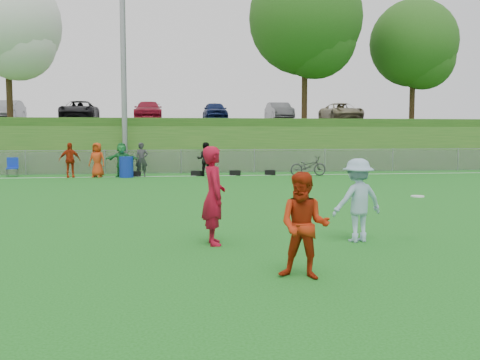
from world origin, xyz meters
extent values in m
plane|color=#195B13|center=(0.00, 0.00, 0.00)|extent=(120.00, 120.00, 0.00)
cube|color=white|center=(0.00, 18.00, 0.01)|extent=(60.00, 0.10, 0.01)
cube|color=gray|center=(0.00, 20.00, 0.60)|extent=(58.00, 0.02, 1.20)
cube|color=gray|center=(0.00, 20.00, 1.25)|extent=(58.00, 0.04, 0.04)
cylinder|color=gray|center=(-3.00, 20.80, 6.00)|extent=(0.30, 0.30, 12.00)
cube|color=#1F5417|center=(0.00, 31.00, 1.50)|extent=(120.00, 18.00, 3.00)
cube|color=black|center=(0.00, 33.00, 3.05)|extent=(120.00, 12.00, 0.10)
cylinder|color=black|center=(-10.00, 25.00, 6.75)|extent=(0.36, 0.36, 7.50)
sphere|color=silver|center=(-10.00, 25.00, 8.62)|extent=(6.30, 6.30, 6.30)
sphere|color=silver|center=(-9.40, 24.70, 7.50)|extent=(4.50, 4.50, 4.50)
cylinder|color=black|center=(8.00, 24.50, 7.25)|extent=(0.36, 0.36, 8.50)
sphere|color=#225015|center=(8.00, 24.50, 9.38)|extent=(7.14, 7.14, 7.14)
sphere|color=#225015|center=(8.60, 24.20, 8.10)|extent=(5.10, 5.10, 5.10)
cylinder|color=black|center=(16.00, 26.00, 6.50)|extent=(0.36, 0.36, 7.00)
sphere|color=#225015|center=(16.00, 26.00, 8.25)|extent=(5.88, 5.88, 5.88)
sphere|color=#225015|center=(16.60, 25.70, 7.20)|extent=(4.20, 4.20, 4.20)
imported|color=gray|center=(-12.00, 32.00, 3.82)|extent=(1.52, 4.37, 1.44)
imported|color=black|center=(-7.00, 32.00, 3.82)|extent=(2.39, 5.18, 1.44)
imported|color=maroon|center=(-2.00, 32.00, 3.82)|extent=(2.02, 4.96, 1.44)
imported|color=#111F4D|center=(3.00, 32.00, 3.82)|extent=(1.70, 4.23, 1.44)
imported|color=slate|center=(8.00, 32.00, 3.82)|extent=(1.52, 4.37, 1.44)
imported|color=gray|center=(13.00, 32.00, 3.82)|extent=(2.39, 5.18, 1.44)
imported|color=#AD270C|center=(-5.46, 18.00, 0.85)|extent=(1.07, 0.65, 1.69)
imported|color=#C13812|center=(-4.16, 18.00, 0.85)|extent=(0.96, 0.79, 1.69)
imported|color=#227F37|center=(-2.98, 18.00, 0.85)|extent=(1.60, 0.59, 1.69)
imported|color=#2E2E31|center=(-2.02, 18.00, 0.85)|extent=(0.62, 0.41, 1.69)
imported|color=black|center=(1.13, 18.00, 0.85)|extent=(0.92, 0.78, 1.69)
cube|color=black|center=(-2.35, 18.10, 0.13)|extent=(0.56, 0.30, 0.26)
cube|color=black|center=(0.71, 18.10, 0.13)|extent=(0.61, 0.56, 0.26)
cube|color=black|center=(2.67, 18.10, 0.13)|extent=(0.60, 0.40, 0.26)
cube|color=black|center=(4.49, 18.10, 0.13)|extent=(0.59, 0.37, 0.26)
imported|color=#A20B23|center=(-0.02, 1.32, 0.95)|extent=(0.50, 0.72, 1.90)
imported|color=#AC250B|center=(1.07, -1.30, 0.79)|extent=(0.95, 0.87, 1.58)
imported|color=#92B0CB|center=(2.83, 1.19, 0.83)|extent=(1.18, 0.84, 1.65)
cylinder|color=white|center=(3.95, 0.92, 0.92)|extent=(0.26, 0.26, 0.02)
cylinder|color=#0E289C|center=(-2.75, 17.67, 0.51)|extent=(0.81, 0.81, 1.01)
cube|color=#102DAE|center=(-8.35, 18.80, 0.42)|extent=(0.60, 0.60, 0.05)
cube|color=#102DAE|center=(-8.38, 19.05, 0.69)|extent=(0.53, 0.11, 0.53)
imported|color=#2A2A2C|center=(6.26, 17.20, 0.50)|extent=(1.97, 0.90, 1.00)
camera|label=1|loc=(-0.98, -8.85, 2.15)|focal=40.00mm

